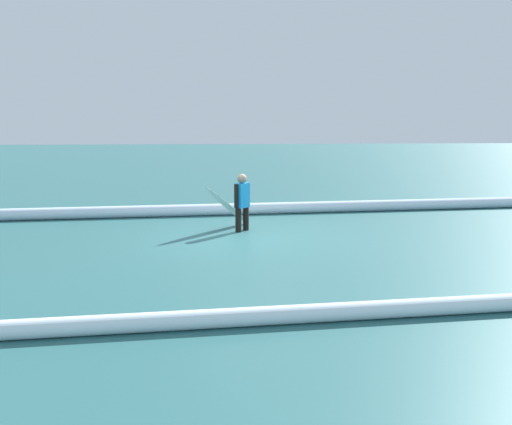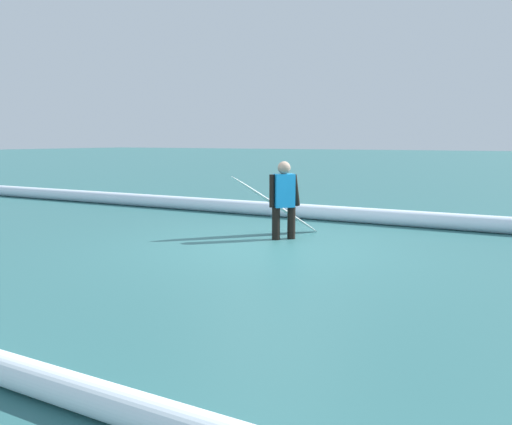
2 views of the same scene
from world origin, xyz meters
name	(u,v)px [view 1 (image 1 of 2)]	position (x,y,z in m)	size (l,w,h in m)	color
ground_plane	(248,236)	(0.00, 0.00, 0.00)	(162.27, 162.27, 0.00)	#2D6365
surfer	(242,200)	(0.07, -0.62, 0.74)	(0.39, 0.48, 1.33)	black
surfboard	(228,207)	(0.37, -0.91, 0.54)	(1.28, 1.48, 1.12)	white
wave_crest_foreground	(185,210)	(1.41, -2.89, 0.16)	(0.32, 0.32, 24.16)	white
wave_crest_midground	(389,309)	(-1.19, 5.04, 0.11)	(0.23, 0.23, 20.70)	white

